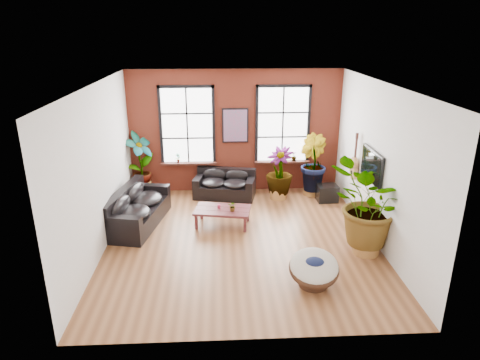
# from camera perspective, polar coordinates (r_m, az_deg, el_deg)

# --- Properties ---
(room) EXTENTS (6.04, 6.54, 3.54)m
(room) POSITION_cam_1_polar(r_m,az_deg,el_deg) (9.26, 0.15, 1.93)
(room) COLOR brown
(room) RESTS_ON ground
(sofa_back) EXTENTS (1.82, 1.14, 0.78)m
(sofa_back) POSITION_cam_1_polar(r_m,az_deg,el_deg) (12.14, -2.02, -0.62)
(sofa_back) COLOR black
(sofa_back) RESTS_ON ground
(sofa_left) EXTENTS (1.37, 2.39, 0.89)m
(sofa_left) POSITION_cam_1_polar(r_m,az_deg,el_deg) (10.71, -13.74, -3.80)
(sofa_left) COLOR black
(sofa_left) RESTS_ON ground
(coffee_table) EXTENTS (1.44, 0.98, 0.51)m
(coffee_table) POSITION_cam_1_polar(r_m,az_deg,el_deg) (10.39, -2.35, -4.12)
(coffee_table) COLOR #4D1B1E
(coffee_table) RESTS_ON ground
(papasan_chair) EXTENTS (1.04, 1.05, 0.70)m
(papasan_chair) POSITION_cam_1_polar(r_m,az_deg,el_deg) (8.22, 9.83, -11.53)
(papasan_chair) COLOR #3C2215
(papasan_chair) RESTS_ON ground
(poster) EXTENTS (0.74, 0.06, 0.98)m
(poster) POSITION_cam_1_polar(r_m,az_deg,el_deg) (12.14, -0.64, 7.27)
(poster) COLOR black
(poster) RESTS_ON room
(tv_wall_unit) EXTENTS (0.13, 1.86, 1.20)m
(tv_wall_unit) POSITION_cam_1_polar(r_m,az_deg,el_deg) (10.32, 16.49, 1.80)
(tv_wall_unit) COLOR black
(tv_wall_unit) RESTS_ON room
(media_box) EXTENTS (0.57, 0.48, 0.46)m
(media_box) POSITION_cam_1_polar(r_m,az_deg,el_deg) (12.09, 11.54, -1.72)
(media_box) COLOR black
(media_box) RESTS_ON ground
(pot_back_left) EXTENTS (0.71, 0.71, 0.40)m
(pot_back_left) POSITION_cam_1_polar(r_m,az_deg,el_deg) (12.57, -12.93, -1.12)
(pot_back_left) COLOR #A77036
(pot_back_left) RESTS_ON ground
(pot_back_right) EXTENTS (0.48, 0.48, 0.34)m
(pot_back_right) POSITION_cam_1_polar(r_m,az_deg,el_deg) (12.49, 9.49, -1.17)
(pot_back_right) COLOR #A77036
(pot_back_right) RESTS_ON ground
(pot_right_wall) EXTENTS (0.66, 0.66, 0.41)m
(pot_right_wall) POSITION_cam_1_polar(r_m,az_deg,el_deg) (9.62, 16.47, -8.23)
(pot_right_wall) COLOR #A77036
(pot_right_wall) RESTS_ON ground
(pot_mid) EXTENTS (0.58, 0.58, 0.34)m
(pot_mid) POSITION_cam_1_polar(r_m,az_deg,el_deg) (12.10, 5.11, -1.67)
(pot_mid) COLOR #A77036
(pot_mid) RESTS_ON ground
(floor_plant_back_left) EXTENTS (1.05, 1.07, 1.70)m
(floor_plant_back_left) POSITION_cam_1_polar(r_m,az_deg,el_deg) (12.35, -13.15, 2.40)
(floor_plant_back_left) COLOR #1E4512
(floor_plant_back_left) RESTS_ON ground
(floor_plant_back_right) EXTENTS (0.95, 1.06, 1.60)m
(floor_plant_back_right) POSITION_cam_1_polar(r_m,az_deg,el_deg) (12.27, 9.57, 2.28)
(floor_plant_back_right) COLOR #1E4512
(floor_plant_back_right) RESTS_ON ground
(floor_plant_right_wall) EXTENTS (2.18, 2.21, 1.86)m
(floor_plant_right_wall) POSITION_cam_1_polar(r_m,az_deg,el_deg) (9.26, 16.91, -3.33)
(floor_plant_right_wall) COLOR #1E4512
(floor_plant_right_wall) RESTS_ON ground
(floor_plant_mid) EXTENTS (1.05, 1.05, 1.33)m
(floor_plant_mid) POSITION_cam_1_polar(r_m,az_deg,el_deg) (11.92, 5.29, 1.22)
(floor_plant_mid) COLOR #1E4512
(floor_plant_mid) RESTS_ON ground
(table_plant) EXTENTS (0.27, 0.25, 0.25)m
(table_plant) POSITION_cam_1_polar(r_m,az_deg,el_deg) (10.20, -0.97, -3.52)
(table_plant) COLOR #1E4512
(table_plant) RESTS_ON coffee_table
(sill_plant_left) EXTENTS (0.17, 0.17, 0.27)m
(sill_plant_left) POSITION_cam_1_polar(r_m,az_deg,el_deg) (12.37, -8.28, 2.92)
(sill_plant_left) COLOR #1E4512
(sill_plant_left) RESTS_ON room
(sill_plant_right) EXTENTS (0.19, 0.19, 0.27)m
(sill_plant_right) POSITION_cam_1_polar(r_m,az_deg,el_deg) (12.50, 7.21, 3.16)
(sill_plant_right) COLOR #1E4512
(sill_plant_right) RESTS_ON room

